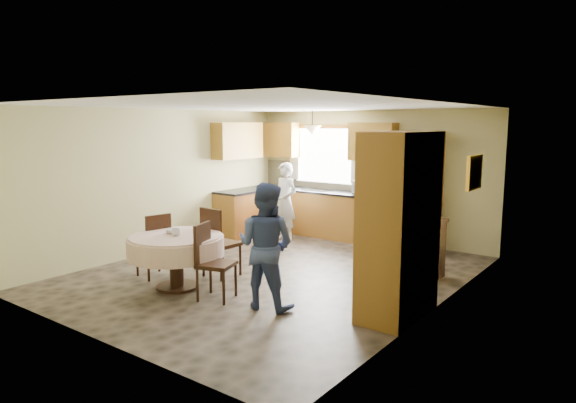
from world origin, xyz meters
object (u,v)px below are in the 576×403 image
(oven_tower, at_px, (419,191))
(chair_back, at_px, (217,239))
(chair_left, at_px, (156,242))
(person_dining, at_px, (266,246))
(person_sink, at_px, (285,202))
(sideboard, at_px, (404,247))
(chair_right, at_px, (211,257))
(cupboard, at_px, (399,226))
(dining_table, at_px, (176,247))

(oven_tower, distance_m, chair_back, 3.77)
(chair_left, distance_m, person_dining, 2.09)
(chair_back, distance_m, person_dining, 1.49)
(chair_left, relative_size, chair_back, 0.92)
(person_sink, bearing_deg, chair_back, -67.89)
(oven_tower, bearing_deg, chair_back, -117.36)
(person_dining, bearing_deg, sideboard, -118.57)
(oven_tower, relative_size, person_dining, 1.36)
(oven_tower, bearing_deg, chair_right, -105.51)
(chair_left, bearing_deg, cupboard, 112.77)
(chair_right, bearing_deg, person_dining, -95.67)
(person_dining, bearing_deg, chair_left, -10.27)
(sideboard, bearing_deg, chair_back, -139.50)
(dining_table, xyz_separation_m, person_sink, (-0.54, 3.21, 0.18))
(oven_tower, distance_m, person_dining, 3.90)
(chair_back, bearing_deg, chair_left, 41.51)
(cupboard, bearing_deg, sideboard, 111.28)
(cupboard, distance_m, chair_left, 3.61)
(chair_back, relative_size, person_sink, 0.69)
(sideboard, bearing_deg, dining_table, -131.18)
(sideboard, xyz_separation_m, cupboard, (0.64, -1.65, 0.67))
(dining_table, xyz_separation_m, chair_back, (0.09, 0.71, -0.00))
(oven_tower, relative_size, sideboard, 1.82)
(cupboard, height_order, dining_table, cupboard)
(chair_left, relative_size, person_dining, 0.61)
(dining_table, bearing_deg, chair_back, 82.98)
(chair_left, bearing_deg, person_sink, -170.11)
(person_sink, bearing_deg, cupboard, -26.56)
(sideboard, distance_m, person_dining, 2.51)
(sideboard, xyz_separation_m, person_sink, (-2.77, 0.70, 0.34))
(chair_left, height_order, person_dining, person_dining)
(person_sink, bearing_deg, dining_table, -72.43)
(person_sink, relative_size, person_dining, 0.98)
(dining_table, distance_m, chair_right, 0.68)
(cupboard, height_order, chair_left, cupboard)
(chair_back, distance_m, person_sink, 2.59)
(chair_left, height_order, chair_right, chair_right)
(sideboard, distance_m, dining_table, 3.36)
(oven_tower, distance_m, dining_table, 4.44)
(sideboard, relative_size, person_dining, 0.75)
(dining_table, bearing_deg, oven_tower, 65.86)
(sideboard, height_order, dining_table, sideboard)
(oven_tower, xyz_separation_m, chair_left, (-2.42, -3.88, -0.53))
(cupboard, xyz_separation_m, chair_left, (-3.49, -0.71, -0.55))
(oven_tower, distance_m, person_sink, 2.50)
(dining_table, relative_size, chair_right, 1.33)
(sideboard, distance_m, chair_back, 2.81)
(dining_table, height_order, chair_back, chair_back)
(chair_back, relative_size, person_dining, 0.67)
(chair_left, distance_m, person_sink, 3.07)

